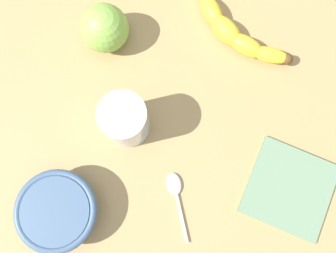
{
  "coord_description": "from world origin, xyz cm",
  "views": [
    {
      "loc": [
        -3.3,
        -13.89,
        61.09
      ],
      "look_at": [
        -3.5,
        -3.5,
        5.0
      ],
      "focal_mm": 37.68,
      "sensor_mm": 36.0,
      "label": 1
    }
  ],
  "objects_px": {
    "banana": "(231,26)",
    "smoothie_glass": "(125,121)",
    "teaspoon": "(175,188)",
    "ceramic_bowl": "(58,211)",
    "green_apple_fruit": "(105,28)"
  },
  "relations": [
    {
      "from": "banana",
      "to": "green_apple_fruit",
      "type": "relative_size",
      "value": 2.23
    },
    {
      "from": "green_apple_fruit",
      "to": "banana",
      "type": "bearing_deg",
      "value": 5.06
    },
    {
      "from": "banana",
      "to": "smoothie_glass",
      "type": "distance_m",
      "value": 0.25
    },
    {
      "from": "banana",
      "to": "green_apple_fruit",
      "type": "height_order",
      "value": "green_apple_fruit"
    },
    {
      "from": "banana",
      "to": "ceramic_bowl",
      "type": "relative_size",
      "value": 1.43
    },
    {
      "from": "smoothie_glass",
      "to": "teaspoon",
      "type": "height_order",
      "value": "smoothie_glass"
    },
    {
      "from": "banana",
      "to": "teaspoon",
      "type": "bearing_deg",
      "value": -61.32
    },
    {
      "from": "banana",
      "to": "smoothie_glass",
      "type": "xyz_separation_m",
      "value": [
        -0.17,
        -0.17,
        0.03
      ]
    },
    {
      "from": "smoothie_glass",
      "to": "teaspoon",
      "type": "xyz_separation_m",
      "value": [
        0.08,
        -0.1,
        -0.04
      ]
    },
    {
      "from": "smoothie_glass",
      "to": "green_apple_fruit",
      "type": "height_order",
      "value": "smoothie_glass"
    },
    {
      "from": "banana",
      "to": "teaspoon",
      "type": "height_order",
      "value": "banana"
    },
    {
      "from": "ceramic_bowl",
      "to": "banana",
      "type": "bearing_deg",
      "value": 49.33
    },
    {
      "from": "teaspoon",
      "to": "smoothie_glass",
      "type": "bearing_deg",
      "value": 24.2
    },
    {
      "from": "teaspoon",
      "to": "ceramic_bowl",
      "type": "bearing_deg",
      "value": 88.07
    },
    {
      "from": "ceramic_bowl",
      "to": "green_apple_fruit",
      "type": "xyz_separation_m",
      "value": [
        0.06,
        0.29,
        0.01
      ]
    }
  ]
}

